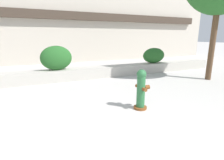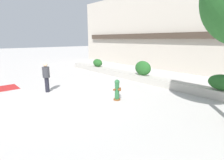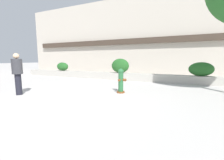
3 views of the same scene
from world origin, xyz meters
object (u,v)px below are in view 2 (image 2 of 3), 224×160
at_px(hedge_bush_0, 98,63).
at_px(pedestrian, 46,76).
at_px(hedge_bush_1, 143,68).
at_px(fire_hydrant, 117,90).
at_px(hedge_bush_2, 222,83).

relative_size(hedge_bush_0, pedestrian, 0.64).
height_order(hedge_bush_1, fire_hydrant, hedge_bush_1).
bearing_deg(fire_hydrant, pedestrian, -150.37).
xyz_separation_m(hedge_bush_0, hedge_bush_2, (10.55, 0.00, 0.05)).
relative_size(fire_hydrant, pedestrian, 0.62).
bearing_deg(hedge_bush_1, hedge_bush_2, 0.00).
distance_m(hedge_bush_1, pedestrian, 6.55).
relative_size(hedge_bush_1, hedge_bush_2, 0.98).
distance_m(hedge_bush_0, hedge_bush_2, 10.56).
bearing_deg(fire_hydrant, hedge_bush_0, 150.15).
distance_m(hedge_bush_1, fire_hydrant, 4.40).
bearing_deg(hedge_bush_0, pedestrian, -61.84).
xyz_separation_m(hedge_bush_2, pedestrian, (-7.24, -6.20, 0.08)).
bearing_deg(hedge_bush_1, fire_hydrant, -68.08).
bearing_deg(pedestrian, hedge_bush_0, 118.16).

